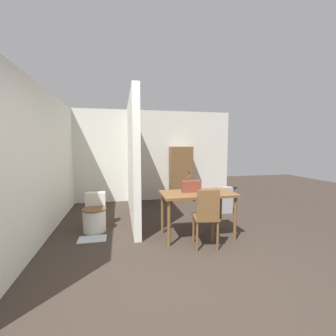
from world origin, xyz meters
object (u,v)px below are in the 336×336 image
at_px(dining_table, 198,198).
at_px(wooden_cabinet, 181,174).
at_px(handbag, 191,186).
at_px(space_heater, 225,200).
at_px(toilet, 95,215).
at_px(wooden_chair, 206,216).

bearing_deg(dining_table, wooden_cabinet, 81.24).
xyz_separation_m(handbag, space_heater, (1.17, 1.11, -0.57)).
height_order(toilet, space_heater, toilet).
height_order(dining_table, space_heater, dining_table).
relative_size(wooden_chair, wooden_cabinet, 0.60).
bearing_deg(space_heater, toilet, -170.08).
height_order(dining_table, toilet, dining_table).
xyz_separation_m(dining_table, wooden_chair, (-0.02, -0.45, -0.17)).
distance_m(dining_table, space_heater, 1.62).
distance_m(wooden_chair, wooden_cabinet, 2.97).
distance_m(dining_table, toilet, 1.90).
height_order(toilet, wooden_cabinet, wooden_cabinet).
bearing_deg(handbag, toilet, 159.20).
xyz_separation_m(toilet, wooden_cabinet, (2.11, 1.81, 0.48)).
height_order(handbag, wooden_cabinet, wooden_cabinet).
bearing_deg(dining_table, toilet, 158.86).
height_order(wooden_chair, wooden_cabinet, wooden_cabinet).
distance_m(toilet, handbag, 1.84).
height_order(toilet, handbag, handbag).
bearing_deg(toilet, wooden_chair, -33.06).
bearing_deg(space_heater, dining_table, -132.59).
bearing_deg(wooden_chair, space_heater, 64.53).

